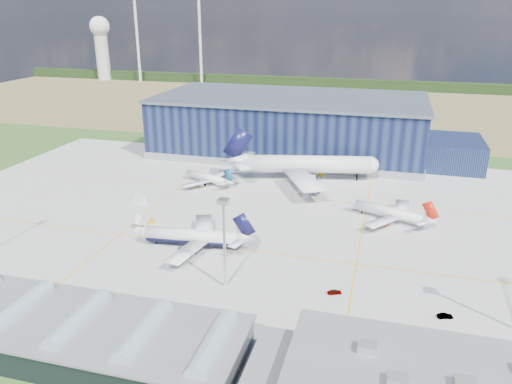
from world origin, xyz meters
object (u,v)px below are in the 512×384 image
(gse_van_a, at_px, (139,199))
(gse_cart_b, at_px, (193,177))
(car_a, at_px, (335,292))
(airliner_regional, at_px, (206,174))
(airliner_red, at_px, (389,207))
(gse_tug_c, at_px, (321,174))
(car_b, at_px, (445,316))
(gse_cart_a, at_px, (305,196))
(airliner_navy, at_px, (192,229))
(airliner_widebody, at_px, (308,155))
(gse_tug_a, at_px, (147,222))
(airstair, at_px, (143,223))
(hangar, at_px, (296,127))
(light_mast_center, at_px, (224,229))
(gse_van_c, at_px, (503,363))

(gse_van_a, bearing_deg, gse_cart_b, 7.28)
(car_a, bearing_deg, airliner_regional, 16.86)
(airliner_red, xyz_separation_m, gse_cart_b, (-76.06, 22.59, -4.11))
(gse_tug_c, height_order, car_a, gse_tug_c)
(airliner_red, relative_size, car_b, 8.65)
(airliner_red, bearing_deg, gse_cart_b, 5.34)
(gse_cart_a, bearing_deg, airliner_navy, -123.26)
(airliner_widebody, xyz_separation_m, gse_cart_a, (2.82, -19.63, -9.45))
(gse_cart_a, distance_m, car_a, 64.14)
(gse_tug_a, relative_size, gse_tug_c, 1.24)
(airstair, bearing_deg, airliner_regional, 90.96)
(hangar, xyz_separation_m, airliner_widebody, (12.58, -39.80, -1.45))
(airliner_navy, height_order, gse_cart_b, airliner_navy)
(gse_cart_b, bearing_deg, gse_van_a, 174.53)
(airliner_widebody, height_order, gse_cart_a, airliner_widebody)
(airliner_red, height_order, airstair, airliner_red)
(gse_tug_c, xyz_separation_m, car_a, (16.18, -88.21, -0.10))
(light_mast_center, xyz_separation_m, airliner_regional, (-31.22, 70.00, -11.34))
(airliner_navy, height_order, airliner_regional, airliner_navy)
(gse_van_c, bearing_deg, hangar, 12.50)
(airliner_widebody, height_order, car_b, airliner_widebody)
(airliner_regional, xyz_separation_m, car_a, (57.36, -66.21, -3.51))
(airliner_navy, xyz_separation_m, gse_van_c, (76.01, -32.04, -4.43))
(gse_tug_c, bearing_deg, gse_cart_a, -117.10)
(gse_cart_b, height_order, gse_van_c, gse_van_c)
(airliner_red, distance_m, gse_tug_a, 76.86)
(airliner_navy, xyz_separation_m, gse_cart_a, (24.22, 47.37, -4.91))
(airliner_widebody, xyz_separation_m, car_a, (20.75, -81.21, -9.58))
(airstair, bearing_deg, hangar, 80.84)
(light_mast_center, relative_size, airstair, 4.88)
(light_mast_center, xyz_separation_m, airliner_navy, (-16.01, 18.00, -9.82))
(car_a, bearing_deg, light_mast_center, 74.20)
(car_a, xyz_separation_m, car_b, (24.64, -3.50, -0.02))
(gse_van_c, bearing_deg, airliner_red, 5.53)
(gse_cart_b, bearing_deg, light_mast_center, -141.72)
(airliner_widebody, bearing_deg, gse_van_a, -155.38)
(light_mast_center, bearing_deg, gse_tug_c, 83.82)
(gse_van_a, relative_size, gse_tug_c, 1.74)
(airliner_red, xyz_separation_m, car_b, (13.33, -51.71, -4.24))
(light_mast_center, relative_size, airliner_widebody, 0.37)
(airstair, xyz_separation_m, car_a, (62.06, -22.66, -0.93))
(gse_cart_a, relative_size, gse_cart_b, 1.04)
(gse_cart_b, relative_size, car_b, 0.93)
(hangar, relative_size, car_b, 42.66)
(gse_cart_a, height_order, car_b, gse_cart_a)
(airliner_red, xyz_separation_m, gse_cart_a, (-29.23, 13.37, -4.09))
(gse_tug_a, bearing_deg, gse_cart_b, 105.83)
(gse_tug_c, bearing_deg, airliner_red, -78.85)
(gse_tug_c, bearing_deg, gse_van_c, -88.09)
(gse_tug_a, relative_size, gse_cart_a, 1.18)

